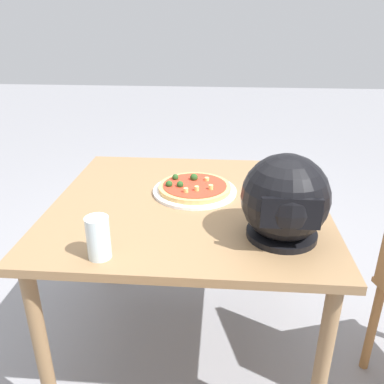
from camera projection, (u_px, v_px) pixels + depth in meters
ground_plane at (190, 342)px, 1.84m from camera, size 14.00×14.00×0.00m
dining_table at (189, 220)px, 1.58m from camera, size 1.04×0.98×0.72m
pizza_plate at (195, 191)px, 1.62m from camera, size 0.34×0.34×0.01m
pizza at (194, 187)px, 1.62m from camera, size 0.29×0.29×0.05m
motorcycle_helmet at (285, 199)px, 1.25m from camera, size 0.28×0.28×0.28m
drinking_glass at (98, 238)px, 1.17m from camera, size 0.07×0.07×0.13m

